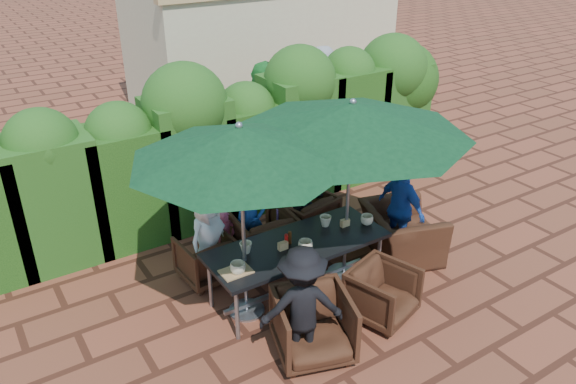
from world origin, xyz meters
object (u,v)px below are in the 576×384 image
umbrella_right (352,119)px  chair_near_left (313,323)px  chair_far_right (303,215)px  umbrella_left (240,144)px  chair_far_left (206,256)px  chair_end_right (402,225)px  chair_near_right (383,291)px  dining_table (297,248)px  chair_far_mid (263,234)px

umbrella_right → chair_near_left: size_ratio=3.48×
chair_far_right → umbrella_left: bearing=23.0°
chair_far_left → chair_end_right: size_ratio=0.63×
chair_near_left → chair_near_right: (1.06, 0.07, -0.05)m
dining_table → chair_far_right: chair_far_right is taller
chair_far_right → chair_far_mid: bearing=0.5°
umbrella_right → chair_far_left: bearing=150.4°
dining_table → umbrella_left: umbrella_left is taller
umbrella_left → chair_far_left: (-0.10, 0.89, -1.87)m
umbrella_left → chair_far_mid: (0.75, 0.87, -1.80)m
chair_far_left → chair_far_right: 1.63m
dining_table → chair_far_mid: 0.93m
umbrella_right → chair_far_mid: size_ratio=3.50×
dining_table → chair_near_left: chair_near_left is taller
umbrella_right → chair_near_left: 2.40m
dining_table → chair_near_left: size_ratio=2.76×
umbrella_right → chair_near_left: (-1.22, -1.01, -1.80)m
chair_far_right → chair_near_right: (-0.19, -1.98, -0.04)m
chair_far_right → chair_near_left: bearing=47.7°
chair_near_left → umbrella_left: bearing=122.8°
chair_far_left → chair_far_mid: bearing=174.3°
chair_far_left → chair_end_right: 2.74m
umbrella_left → umbrella_right: (1.50, -0.01, 0.00)m
chair_end_right → umbrella_left: bearing=106.9°
chair_far_left → chair_far_right: chair_far_right is taller
umbrella_right → umbrella_left: bearing=179.5°
chair_far_right → chair_near_left: (-1.25, -2.05, 0.01)m
chair_far_mid → dining_table: bearing=93.1°
dining_table → chair_near_right: (0.61, -0.93, -0.31)m
chair_far_left → umbrella_right: bearing=146.6°
chair_far_left → chair_far_right: (1.63, 0.13, 0.07)m
umbrella_right → chair_far_right: umbrella_right is taller
chair_far_left → chair_end_right: bearing=155.9°
umbrella_left → chair_near_right: size_ratio=3.37×
chair_end_right → chair_far_mid: bearing=80.0°
chair_far_mid → chair_near_left: size_ratio=1.00×
chair_far_mid → chair_far_right: chair_far_mid is taller
chair_far_left → umbrella_left: bearing=92.8°
umbrella_left → chair_far_mid: bearing=49.2°
chair_far_right → chair_end_right: (0.94, -1.08, 0.07)m
chair_far_mid → chair_near_right: 1.91m
chair_near_right → chair_end_right: size_ratio=0.67×
chair_near_right → chair_end_right: bearing=21.0°
chair_far_right → chair_near_left: size_ratio=0.99×
chair_far_left → chair_near_left: bearing=97.3°
chair_far_left → chair_near_left: size_ratio=0.83×
chair_far_right → chair_near_right: 1.99m
umbrella_right → chair_far_left: (-1.60, 0.91, -1.87)m
dining_table → umbrella_left: 1.70m
chair_far_right → chair_end_right: size_ratio=0.75×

